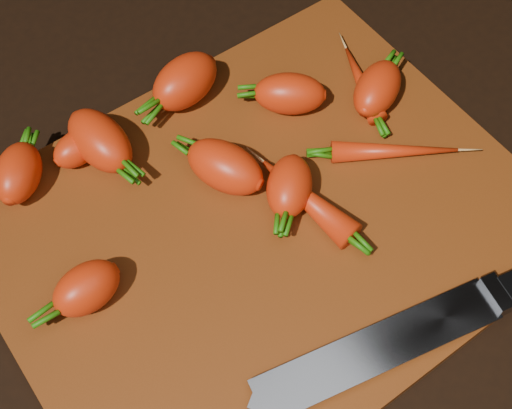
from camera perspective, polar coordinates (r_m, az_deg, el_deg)
ground at (r=0.69m, az=0.49°, el=-2.08°), size 2.00×2.00×0.01m
cutting_board at (r=0.68m, az=0.49°, el=-1.63°), size 0.50×0.40×0.01m
carrot_0 at (r=0.72m, az=-18.51°, el=2.40°), size 0.08×0.08×0.04m
carrot_1 at (r=0.64m, az=-13.40°, el=-6.53°), size 0.07×0.05×0.04m
carrot_2 at (r=0.71m, az=-12.38°, el=5.02°), size 0.06×0.09×0.05m
carrot_3 at (r=0.68m, az=-2.50°, el=3.03°), size 0.07×0.09×0.05m
carrot_4 at (r=0.75m, az=-5.70°, el=9.79°), size 0.09×0.07×0.05m
carrot_5 at (r=0.72m, az=-14.10°, el=4.42°), size 0.06×0.04×0.03m
carrot_6 at (r=0.74m, az=2.72°, el=8.85°), size 0.08×0.08×0.04m
carrot_7 at (r=0.77m, az=8.45°, el=9.61°), size 0.06×0.10×0.02m
carrot_8 at (r=0.72m, az=11.04°, el=4.23°), size 0.12×0.09×0.02m
carrot_9 at (r=0.67m, az=4.04°, el=0.48°), size 0.05×0.12×0.03m
carrot_10 at (r=0.75m, az=9.68°, el=9.13°), size 0.09×0.07×0.04m
carrot_11 at (r=0.67m, az=2.69°, el=1.47°), size 0.08×0.08×0.04m
knife at (r=0.63m, az=11.51°, el=-10.44°), size 0.36×0.10×0.02m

